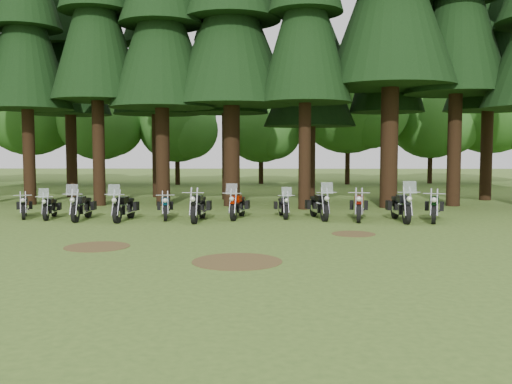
# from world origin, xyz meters

# --- Properties ---
(ground) EXTENTS (120.00, 120.00, 0.00)m
(ground) POSITION_xyz_m (0.00, 0.00, 0.00)
(ground) COLOR #426023
(ground) RESTS_ON ground
(pine_front_2) EXTENTS (4.32, 4.32, 16.22)m
(pine_front_2) POSITION_xyz_m (-9.78, 9.82, 9.71)
(pine_front_2) COLOR black
(pine_front_2) RESTS_ON ground
(pine_back_1) EXTENTS (4.52, 4.52, 16.22)m
(pine_back_1) POSITION_xyz_m (-9.26, 14.35, 9.71)
(pine_back_1) COLOR black
(pine_back_1) RESTS_ON ground
(pine_back_2) EXTENTS (4.85, 4.85, 16.30)m
(pine_back_2) POSITION_xyz_m (-4.38, 14.40, 9.76)
(pine_back_2) COLOR black
(pine_back_2) RESTS_ON ground
(pine_back_3) EXTENTS (4.35, 4.35, 16.20)m
(pine_back_3) POSITION_xyz_m (-0.37, 12.94, 9.70)
(pine_back_3) COLOR black
(pine_back_3) RESTS_ON ground
(pine_back_4) EXTENTS (4.94, 4.94, 13.78)m
(pine_back_4) POSITION_xyz_m (4.04, 13.25, 8.25)
(pine_back_4) COLOR black
(pine_back_4) RESTS_ON ground
(pine_back_5) EXTENTS (3.94, 3.94, 16.33)m
(pine_back_5) POSITION_xyz_m (8.07, 12.86, 9.78)
(pine_back_5) COLOR black
(pine_back_5) RESTS_ON ground
(pine_back_6) EXTENTS (4.59, 4.59, 16.58)m
(pine_back_6) POSITION_xyz_m (13.36, 12.79, 9.93)
(pine_back_6) COLOR black
(pine_back_6) RESTS_ON ground
(decid_1) EXTENTS (7.91, 7.69, 9.88)m
(decid_1) POSITION_xyz_m (-15.99, 25.76, 5.83)
(decid_1) COLOR black
(decid_1) RESTS_ON ground
(decid_2) EXTENTS (6.72, 6.53, 8.40)m
(decid_2) POSITION_xyz_m (-10.43, 24.78, 4.95)
(decid_2) COLOR black
(decid_2) RESTS_ON ground
(decid_3) EXTENTS (6.12, 5.95, 7.65)m
(decid_3) POSITION_xyz_m (-4.71, 25.13, 4.51)
(decid_3) COLOR black
(decid_3) RESTS_ON ground
(decid_4) EXTENTS (5.93, 5.76, 7.41)m
(decid_4) POSITION_xyz_m (1.58, 26.32, 4.37)
(decid_4) COLOR black
(decid_4) RESTS_ON ground
(decid_5) EXTENTS (8.45, 8.21, 10.56)m
(decid_5) POSITION_xyz_m (8.29, 25.71, 6.23)
(decid_5) COLOR black
(decid_5) RESTS_ON ground
(decid_6) EXTENTS (7.06, 6.86, 8.82)m
(decid_6) POSITION_xyz_m (14.85, 27.01, 5.20)
(decid_6) COLOR black
(decid_6) RESTS_ON ground
(decid_7) EXTENTS (8.44, 8.20, 10.55)m
(decid_7) POSITION_xyz_m (19.46, 26.83, 6.22)
(decid_7) COLOR black
(decid_7) RESTS_ON ground
(dirt_patch_0) EXTENTS (1.80, 1.80, 0.01)m
(dirt_patch_0) POSITION_xyz_m (-3.00, -2.00, 0.01)
(dirt_patch_0) COLOR #4C3D1E
(dirt_patch_0) RESTS_ON ground
(dirt_patch_1) EXTENTS (1.40, 1.40, 0.01)m
(dirt_patch_1) POSITION_xyz_m (4.50, 0.50, 0.01)
(dirt_patch_1) COLOR #4C3D1E
(dirt_patch_1) RESTS_ON ground
(dirt_patch_2) EXTENTS (2.20, 2.20, 0.01)m
(dirt_patch_2) POSITION_xyz_m (1.00, -4.00, 0.01)
(dirt_patch_2) COLOR #4C3D1E
(dirt_patch_2) RESTS_ON ground
(motorcycle_0) EXTENTS (0.84, 1.91, 0.81)m
(motorcycle_0) POSITION_xyz_m (-7.87, 4.64, 0.42)
(motorcycle_0) COLOR black
(motorcycle_0) RESTS_ON ground
(motorcycle_1) EXTENTS (0.52, 1.99, 1.25)m
(motorcycle_1) POSITION_xyz_m (-6.72, 4.34, 0.42)
(motorcycle_1) COLOR black
(motorcycle_1) RESTS_ON ground
(motorcycle_2) EXTENTS (0.43, 2.28, 1.44)m
(motorcycle_2) POSITION_xyz_m (-5.34, 3.91, 0.48)
(motorcycle_2) COLOR black
(motorcycle_2) RESTS_ON ground
(motorcycle_3) EXTENTS (0.50, 2.31, 1.45)m
(motorcycle_3) POSITION_xyz_m (-3.67, 3.74, 0.48)
(motorcycle_3) COLOR black
(motorcycle_3) RESTS_ON ground
(motorcycle_4) EXTENTS (0.51, 2.09, 0.86)m
(motorcycle_4) POSITION_xyz_m (-2.21, 4.33, 0.44)
(motorcycle_4) COLOR black
(motorcycle_4) RESTS_ON ground
(motorcycle_5) EXTENTS (0.40, 2.43, 0.99)m
(motorcycle_5) POSITION_xyz_m (-0.84, 3.67, 0.50)
(motorcycle_5) COLOR black
(motorcycle_5) RESTS_ON ground
(motorcycle_6) EXTENTS (0.64, 2.29, 1.43)m
(motorcycle_6) POSITION_xyz_m (0.59, 4.50, 0.48)
(motorcycle_6) COLOR black
(motorcycle_6) RESTS_ON ground
(motorcycle_7) EXTENTS (0.48, 2.04, 1.28)m
(motorcycle_7) POSITION_xyz_m (2.38, 4.84, 0.43)
(motorcycle_7) COLOR black
(motorcycle_7) RESTS_ON ground
(motorcycle_8) EXTENTS (0.69, 2.38, 1.49)m
(motorcycle_8) POSITION_xyz_m (3.75, 4.39, 0.50)
(motorcycle_8) COLOR black
(motorcycle_8) RESTS_ON ground
(motorcycle_9) EXTENTS (0.53, 2.36, 0.96)m
(motorcycle_9) POSITION_xyz_m (5.24, 4.07, 0.49)
(motorcycle_9) COLOR black
(motorcycle_9) RESTS_ON ground
(motorcycle_10) EXTENTS (0.47, 2.51, 1.58)m
(motorcycle_10) POSITION_xyz_m (6.75, 3.72, 0.53)
(motorcycle_10) COLOR black
(motorcycle_10) RESTS_ON ground
(motorcycle_11) EXTENTS (0.83, 2.29, 0.96)m
(motorcycle_11) POSITION_xyz_m (8.01, 3.77, 0.49)
(motorcycle_11) COLOR black
(motorcycle_11) RESTS_ON ground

